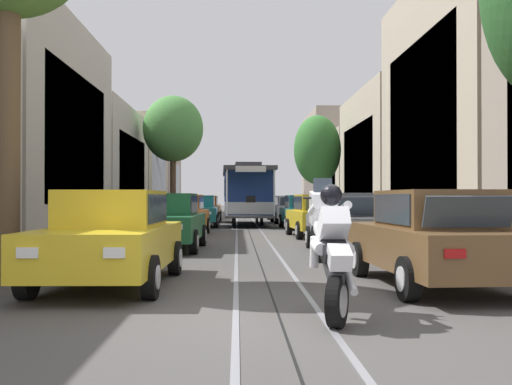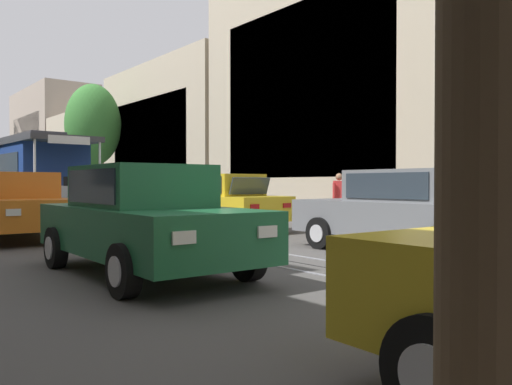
{
  "view_description": "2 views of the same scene",
  "coord_description": "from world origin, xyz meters",
  "px_view_note": "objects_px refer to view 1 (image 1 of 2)",
  "views": [
    {
      "loc": [
        -0.51,
        -7.19,
        1.45
      ],
      "look_at": [
        0.33,
        18.87,
        1.7
      ],
      "focal_mm": 41.03,
      "sensor_mm": 36.0,
      "label": 1
    },
    {
      "loc": [
        -5.86,
        2.43,
        1.32
      ],
      "look_at": [
        1.44,
        11.58,
        1.12
      ],
      "focal_mm": 36.05,
      "sensor_mm": 36.0,
      "label": 2
    }
  ],
  "objects_px": {
    "parked_car_teal_fourth_left": "(199,211)",
    "pedestrian_on_left_pavement": "(422,213)",
    "parked_car_yellow_near_left": "(112,237)",
    "parked_car_orange_fifth_left": "(205,209)",
    "street_tree_kerb_left_second": "(173,129)",
    "parked_car_green_second_left": "(167,221)",
    "parked_car_brown_near_right": "(434,238)",
    "parked_car_yellow_mid_right": "(317,215)",
    "street_tree_kerb_right_second": "(317,150)",
    "motorcycle_with_rider": "(330,244)",
    "cable_car_trolley": "(246,194)",
    "parked_car_teal_far_right": "(275,206)",
    "parked_car_teal_fourth_right": "(303,212)",
    "parked_car_orange_mid_left": "(182,215)",
    "parked_car_white_fifth_right": "(289,209)",
    "fire_hydrant": "(389,233)",
    "parked_car_green_sixth_right": "(280,207)",
    "parked_car_beige_sixth_left": "(207,207)",
    "parked_car_grey_second_right": "(349,222)"
  },
  "relations": [
    {
      "from": "parked_car_teal_fourth_left",
      "to": "pedestrian_on_left_pavement",
      "type": "bearing_deg",
      "value": -46.83
    },
    {
      "from": "parked_car_yellow_near_left",
      "to": "parked_car_orange_fifth_left",
      "type": "distance_m",
      "value": 26.24
    },
    {
      "from": "street_tree_kerb_left_second",
      "to": "pedestrian_on_left_pavement",
      "type": "height_order",
      "value": "street_tree_kerb_left_second"
    },
    {
      "from": "parked_car_yellow_near_left",
      "to": "parked_car_green_second_left",
      "type": "height_order",
      "value": "same"
    },
    {
      "from": "parked_car_brown_near_right",
      "to": "parked_car_yellow_mid_right",
      "type": "bearing_deg",
      "value": 91.04
    },
    {
      "from": "parked_car_yellow_near_left",
      "to": "street_tree_kerb_right_second",
      "type": "bearing_deg",
      "value": 75.15
    },
    {
      "from": "parked_car_teal_fourth_left",
      "to": "motorcycle_with_rider",
      "type": "xyz_separation_m",
      "value": [
        3.04,
        -22.41,
        0.1
      ]
    },
    {
      "from": "parked_car_green_second_left",
      "to": "cable_car_trolley",
      "type": "xyz_separation_m",
      "value": [
        2.48,
        15.7,
        0.86
      ]
    },
    {
      "from": "parked_car_green_second_left",
      "to": "parked_car_brown_near_right",
      "type": "height_order",
      "value": "same"
    },
    {
      "from": "parked_car_teal_far_right",
      "to": "pedestrian_on_left_pavement",
      "type": "relative_size",
      "value": 2.67
    },
    {
      "from": "parked_car_brown_near_right",
      "to": "parked_car_teal_fourth_right",
      "type": "distance_m",
      "value": 18.05
    },
    {
      "from": "parked_car_yellow_near_left",
      "to": "parked_car_brown_near_right",
      "type": "bearing_deg",
      "value": -3.67
    },
    {
      "from": "parked_car_orange_mid_left",
      "to": "motorcycle_with_rider",
      "type": "relative_size",
      "value": 2.34
    },
    {
      "from": "parked_car_white_fifth_right",
      "to": "cable_car_trolley",
      "type": "xyz_separation_m",
      "value": [
        -2.52,
        -1.75,
        0.86
      ]
    },
    {
      "from": "parked_car_orange_mid_left",
      "to": "parked_car_teal_fourth_right",
      "type": "distance_m",
      "value": 7.09
    },
    {
      "from": "parked_car_teal_fourth_left",
      "to": "street_tree_kerb_right_second",
      "type": "bearing_deg",
      "value": 46.53
    },
    {
      "from": "parked_car_teal_fourth_right",
      "to": "fire_hydrant",
      "type": "distance_m",
      "value": 10.57
    },
    {
      "from": "parked_car_teal_fourth_left",
      "to": "parked_car_green_sixth_right",
      "type": "relative_size",
      "value": 1.0
    },
    {
      "from": "parked_car_green_second_left",
      "to": "parked_car_teal_far_right",
      "type": "xyz_separation_m",
      "value": [
        4.96,
        29.88,
        0.0
      ]
    },
    {
      "from": "parked_car_teal_fourth_right",
      "to": "parked_car_white_fifth_right",
      "type": "bearing_deg",
      "value": 90.58
    },
    {
      "from": "parked_car_yellow_mid_right",
      "to": "fire_hydrant",
      "type": "xyz_separation_m",
      "value": [
        1.46,
        -4.67,
        -0.38
      ]
    },
    {
      "from": "parked_car_teal_far_right",
      "to": "street_tree_kerb_right_second",
      "type": "xyz_separation_m",
      "value": [
        2.09,
        -9.56,
        3.67
      ]
    },
    {
      "from": "parked_car_beige_sixth_left",
      "to": "street_tree_kerb_left_second",
      "type": "height_order",
      "value": "street_tree_kerb_left_second"
    },
    {
      "from": "parked_car_yellow_near_left",
      "to": "parked_car_teal_far_right",
      "type": "height_order",
      "value": "same"
    },
    {
      "from": "parked_car_teal_far_right",
      "to": "parked_car_orange_fifth_left",
      "type": "bearing_deg",
      "value": -115.74
    },
    {
      "from": "parked_car_beige_sixth_left",
      "to": "parked_car_white_fifth_right",
      "type": "relative_size",
      "value": 1.0
    },
    {
      "from": "parked_car_white_fifth_right",
      "to": "parked_car_orange_fifth_left",
      "type": "bearing_deg",
      "value": 157.52
    },
    {
      "from": "street_tree_kerb_left_second",
      "to": "street_tree_kerb_right_second",
      "type": "distance_m",
      "value": 9.13
    },
    {
      "from": "parked_car_grey_second_right",
      "to": "street_tree_kerb_right_second",
      "type": "relative_size",
      "value": 0.65
    },
    {
      "from": "parked_car_brown_near_right",
      "to": "cable_car_trolley",
      "type": "height_order",
      "value": "cable_car_trolley"
    },
    {
      "from": "parked_car_white_fifth_right",
      "to": "parked_car_teal_fourth_right",
      "type": "bearing_deg",
      "value": -89.42
    },
    {
      "from": "parked_car_teal_fourth_left",
      "to": "motorcycle_with_rider",
      "type": "relative_size",
      "value": 2.33
    },
    {
      "from": "parked_car_yellow_near_left",
      "to": "motorcycle_with_rider",
      "type": "bearing_deg",
      "value": -41.03
    },
    {
      "from": "parked_car_white_fifth_right",
      "to": "fire_hydrant",
      "type": "bearing_deg",
      "value": -85.2
    },
    {
      "from": "parked_car_teal_fourth_right",
      "to": "parked_car_teal_fourth_left",
      "type": "bearing_deg",
      "value": 159.03
    },
    {
      "from": "parked_car_yellow_mid_right",
      "to": "parked_car_white_fifth_right",
      "type": "xyz_separation_m",
      "value": [
        0.04,
        12.25,
        0.0
      ]
    },
    {
      "from": "cable_car_trolley",
      "to": "motorcycle_with_rider",
      "type": "bearing_deg",
      "value": -88.64
    },
    {
      "from": "parked_car_yellow_near_left",
      "to": "parked_car_orange_mid_left",
      "type": "xyz_separation_m",
      "value": [
        -0.07,
        12.94,
        0.0
      ]
    },
    {
      "from": "parked_car_brown_near_right",
      "to": "pedestrian_on_left_pavement",
      "type": "height_order",
      "value": "pedestrian_on_left_pavement"
    },
    {
      "from": "parked_car_beige_sixth_left",
      "to": "fire_hydrant",
      "type": "distance_m",
      "value": 25.78
    },
    {
      "from": "parked_car_white_fifth_right",
      "to": "pedestrian_on_left_pavement",
      "type": "bearing_deg",
      "value": -75.5
    },
    {
      "from": "parked_car_white_fifth_right",
      "to": "fire_hydrant",
      "type": "distance_m",
      "value": 16.99
    },
    {
      "from": "street_tree_kerb_right_second",
      "to": "fire_hydrant",
      "type": "height_order",
      "value": "street_tree_kerb_right_second"
    },
    {
      "from": "parked_car_grey_second_right",
      "to": "pedestrian_on_left_pavement",
      "type": "bearing_deg",
      "value": 54.0
    },
    {
      "from": "street_tree_kerb_left_second",
      "to": "parked_car_white_fifth_right",
      "type": "bearing_deg",
      "value": -16.22
    },
    {
      "from": "parked_car_green_second_left",
      "to": "parked_car_orange_fifth_left",
      "type": "distance_m",
      "value": 19.54
    },
    {
      "from": "parked_car_orange_mid_left",
      "to": "fire_hydrant",
      "type": "bearing_deg",
      "value": -40.84
    },
    {
      "from": "parked_car_orange_mid_left",
      "to": "parked_car_yellow_mid_right",
      "type": "distance_m",
      "value": 5.25
    },
    {
      "from": "parked_car_grey_second_right",
      "to": "street_tree_kerb_right_second",
      "type": "xyz_separation_m",
      "value": [
        2.09,
        21.28,
        3.67
      ]
    },
    {
      "from": "street_tree_kerb_left_second",
      "to": "cable_car_trolley",
      "type": "xyz_separation_m",
      "value": [
        4.45,
        -3.78,
        -4.01
      ]
    }
  ]
}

